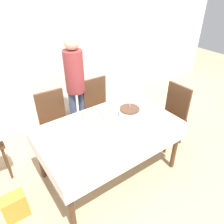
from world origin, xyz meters
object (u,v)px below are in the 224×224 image
Objects in this scene: dining_chair_far_right at (98,106)px; plate_stack_main at (128,130)px; dining_chair_far_left at (55,121)px; gift_bag at (15,207)px; champagne_tray at (93,119)px; person_standing at (75,79)px; dining_chair_right_end at (171,113)px; birthday_cake at (129,113)px.

plate_stack_main is at bearing -103.10° from dining_chair_far_right.
dining_chair_far_left reaches higher than plate_stack_main.
dining_chair_far_left is 1.20m from gift_bag.
plate_stack_main is at bearing -56.37° from champagne_tray.
person_standing is at bearing 76.44° from champagne_tray.
champagne_tray is (0.25, -0.66, 0.31)m from dining_chair_far_left.
dining_chair_right_end reaches higher than plate_stack_main.
birthday_cake is 0.16× the size of person_standing.
person_standing is (-1.07, 0.99, 0.47)m from dining_chair_right_end.
birthday_cake reaches higher than gift_bag.
plate_stack_main is at bearing -64.32° from dining_chair_far_left.
person_standing is at bearing 19.87° from dining_chair_far_left.
champagne_tray is 0.45m from plate_stack_main.
dining_chair_right_end is at bearing -46.70° from dining_chair_far_right.
dining_chair_far_right reaches higher than champagne_tray.
gift_bag is (-0.85, -0.77, -0.35)m from dining_chair_far_left.
dining_chair_far_left is at bearing 151.34° from dining_chair_right_end.
dining_chair_right_end is 1.07m from plate_stack_main.
person_standing reaches higher than dining_chair_far_right.
birthday_cake is at bearing -16.81° from champagne_tray.
plate_stack_main is 1.21m from person_standing.
birthday_cake is at bearing -0.96° from gift_bag.
birthday_cake is 0.69× the size of champagne_tray.
person_standing is at bearing 92.18° from plate_stack_main.
birthday_cake is at bearing -75.31° from person_standing.
gift_bag is at bearing -137.58° from dining_chair_far_left.
dining_chair_far_right is 0.57m from person_standing.
birthday_cake is 1.01m from person_standing.
dining_chair_right_end is at bearing -7.48° from champagne_tray.
person_standing is at bearing 150.31° from dining_chair_far_right.
dining_chair_far_left is 2.59× the size of champagne_tray.
dining_chair_right_end reaches higher than champagne_tray.
dining_chair_far_right is at bearing 76.90° from plate_stack_main.
birthday_cake is 1.68m from gift_bag.
champagne_tray is 1.35× the size of plate_stack_main.
dining_chair_far_right and dining_chair_right_end have the same top height.
person_standing is at bearing 104.69° from birthday_cake.
dining_chair_far_right is at bearing 0.01° from dining_chair_far_left.
dining_chair_far_left is 1.73m from dining_chair_right_end.
dining_chair_right_end is 3.50× the size of plate_stack_main.
dining_chair_far_left is 0.67m from person_standing.
dining_chair_right_end is 1.53m from person_standing.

